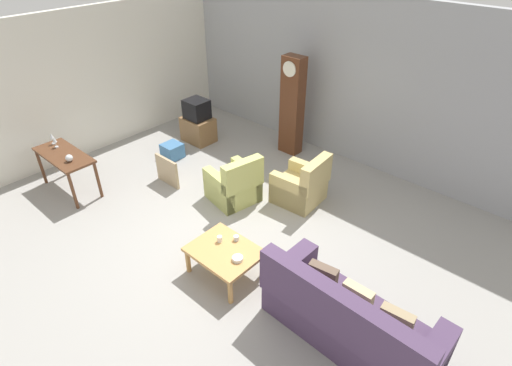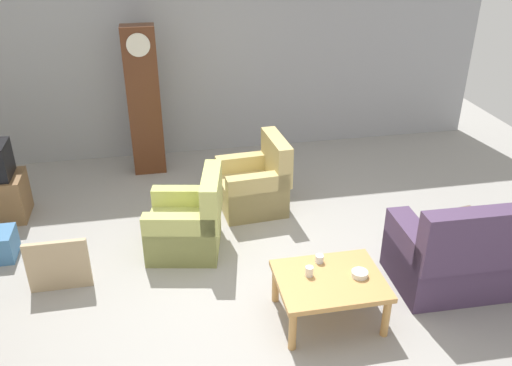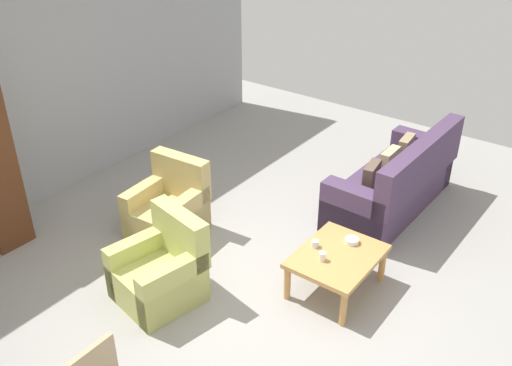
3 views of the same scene
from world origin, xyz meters
TOP-DOWN VIEW (x-y plane):
  - ground_plane at (0.00, 0.00)m, footprint 10.40×10.40m
  - garage_door_wall at (0.00, 3.60)m, footprint 8.40×0.16m
  - pegboard_wall_left at (-4.20, 0.40)m, footprint 0.12×6.40m
  - couch_floral at (2.44, -0.32)m, footprint 2.12×0.93m
  - armchair_olive_near at (-0.58, 0.85)m, footprint 0.92×0.90m
  - armchair_olive_far at (0.31, 1.62)m, footprint 0.85×0.82m
  - coffee_table_wood at (0.58, -0.52)m, footprint 0.96×0.76m
  - console_table_dark at (-3.06, -0.93)m, footprint 1.30×0.56m
  - grandfather_clock at (-0.97, 2.96)m, footprint 0.44×0.30m
  - tv_stand_cabinet at (-2.80, 1.96)m, footprint 0.68×0.52m
  - tv_crt at (-2.80, 1.96)m, footprint 0.48×0.44m
  - framed_picture_leaning at (-1.89, 0.39)m, footprint 0.60×0.05m
  - storage_box_blue at (-2.63, 1.08)m, footprint 0.38×0.38m
  - glass_dome_cloche at (-2.73, -0.97)m, footprint 0.12×0.12m
  - cup_white_porcelain at (0.41, -0.44)m, footprint 0.07×0.07m
  - cup_blue_rimmed at (0.56, -0.26)m, footprint 0.08×0.08m
  - bowl_white_stacked at (0.85, -0.54)m, footprint 0.15×0.15m
  - wine_glass_tall at (-3.55, -0.86)m, footprint 0.07×0.07m
  - wine_glass_mid at (-3.39, -0.89)m, footprint 0.07×0.07m

SIDE VIEW (x-z plane):
  - ground_plane at x=0.00m, z-range 0.00..0.00m
  - storage_box_blue at x=-2.63m, z-range 0.00..0.31m
  - framed_picture_leaning at x=-1.89m, z-range 0.00..0.55m
  - tv_stand_cabinet at x=-2.80m, z-range 0.00..0.55m
  - armchair_olive_near at x=-0.58m, z-range -0.15..0.77m
  - armchair_olive_far at x=0.31m, z-range -0.15..0.77m
  - couch_floral at x=2.44m, z-range -0.16..0.88m
  - coffee_table_wood at x=0.58m, z-range 0.16..0.60m
  - bowl_white_stacked at x=0.85m, z-range 0.44..0.50m
  - cup_blue_rimmed at x=0.56m, z-range 0.44..0.52m
  - cup_white_porcelain at x=0.41m, z-range 0.44..0.54m
  - console_table_dark at x=-3.06m, z-range 0.27..1.03m
  - tv_crt at x=-2.80m, z-range 0.55..0.97m
  - glass_dome_cloche at x=-2.73m, z-range 0.76..0.88m
  - wine_glass_mid at x=-3.39m, z-range 0.79..0.99m
  - wine_glass_tall at x=-3.55m, z-range 0.79..1.01m
  - grandfather_clock at x=-0.97m, z-range 0.01..2.06m
  - pegboard_wall_left at x=-4.20m, z-range 0.00..2.88m
  - garage_door_wall at x=0.00m, z-range 0.00..3.20m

